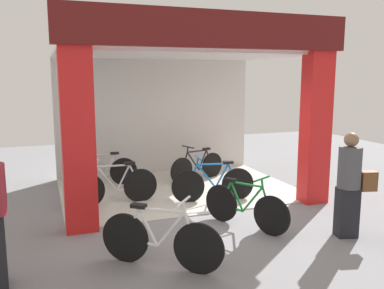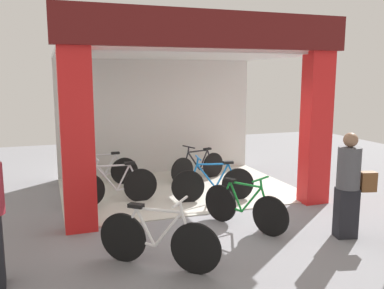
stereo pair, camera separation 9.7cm
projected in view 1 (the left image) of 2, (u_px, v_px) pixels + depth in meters
The scene contains 9 objects.
ground_plane at pixel (209, 214), 7.50m from camera, with size 17.95×17.95×0.00m, color gray.
shop_facade at pixel (178, 103), 8.81m from camera, with size 5.18×3.83×3.55m.
bicycle_inside_0 at pixel (198, 166), 9.85m from camera, with size 1.50×0.59×0.87m.
bicycle_inside_1 at pixel (213, 183), 8.22m from camera, with size 1.66×0.46×0.92m.
bicycle_inside_2 at pixel (115, 186), 7.99m from camera, with size 1.71×0.47×0.94m.
bicycle_inside_3 at pixel (102, 171), 9.33m from camera, with size 1.60×0.44×0.88m.
bicycle_parked_0 at pixel (160, 240), 5.38m from camera, with size 1.35×1.13×0.94m.
bicycle_parked_1 at pixel (245, 207), 6.79m from camera, with size 0.82×1.46×0.90m.
pedestrian_0 at pixel (350, 183), 6.35m from camera, with size 0.65×0.42×1.65m.
Camera 1 is at (-2.77, -6.64, 2.50)m, focal length 38.65 mm.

